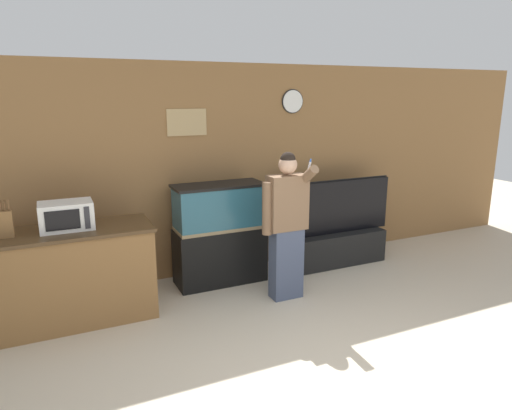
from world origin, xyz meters
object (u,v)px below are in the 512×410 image
counter_island (68,276)px  person_standing (286,224)px  microwave (66,216)px  tv_on_stand (337,239)px  aquarium_on_stand (220,234)px  knife_block (5,223)px

counter_island → person_standing: size_ratio=1.01×
microwave → tv_on_stand: bearing=3.6°
tv_on_stand → microwave: bearing=-176.4°
counter_island → microwave: bearing=31.0°
aquarium_on_stand → person_standing: 0.92m
microwave → knife_block: (-0.52, -0.05, -0.00)m
counter_island → knife_block: 0.78m
tv_on_stand → person_standing: person_standing is taller
knife_block → aquarium_on_stand: 2.27m
microwave → person_standing: person_standing is taller
aquarium_on_stand → knife_block: bearing=-171.4°
microwave → tv_on_stand: 3.41m
microwave → tv_on_stand: (3.32, 0.21, -0.75)m
person_standing → aquarium_on_stand: bearing=125.1°
microwave → knife_block: knife_block is taller
microwave → aquarium_on_stand: size_ratio=0.41×
knife_block → microwave: bearing=5.0°
counter_island → microwave: size_ratio=3.38×
knife_block → aquarium_on_stand: (2.19, 0.33, -0.48)m
microwave → person_standing: 2.24m
microwave → counter_island: bearing=-149.0°
tv_on_stand → person_standing: bearing=-150.3°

